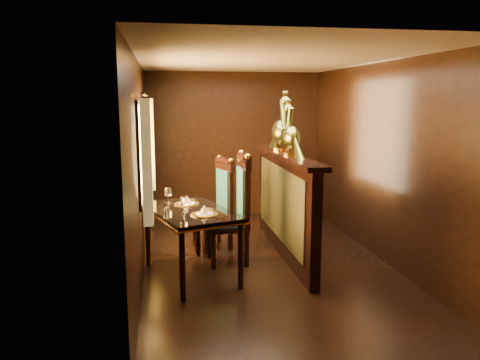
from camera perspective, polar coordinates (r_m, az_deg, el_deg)
The scene contains 8 objects.
ground at distance 6.01m, azimuth 3.03°, elevation -10.03°, with size 5.00×5.00×0.00m, color black.
room_shell at distance 5.67m, azimuth 2.30°, elevation 5.18°, with size 3.04×5.04×2.52m.
partition at distance 6.17m, azimuth 5.40°, elevation -2.64°, with size 0.26×2.70×1.36m.
dining_table at distance 5.42m, azimuth -6.09°, elevation -4.36°, with size 1.19×1.53×0.99m.
chair_left at distance 5.84m, azimuth -0.33°, elevation -3.13°, with size 0.51×0.56×1.40m.
chair_right at distance 6.45m, azimuth -2.46°, elevation -2.53°, with size 0.58×0.59×1.27m.
peacock_left at distance 5.77m, azimuth 6.31°, elevation 6.39°, with size 0.21×0.57×0.68m, color #16432A, non-canonical shape.
peacock_right at distance 6.26m, azimuth 5.03°, elevation 7.15°, with size 0.25×0.66×0.78m, color #16432A, non-canonical shape.
Camera 1 is at (-1.25, -5.51, 2.04)m, focal length 35.00 mm.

